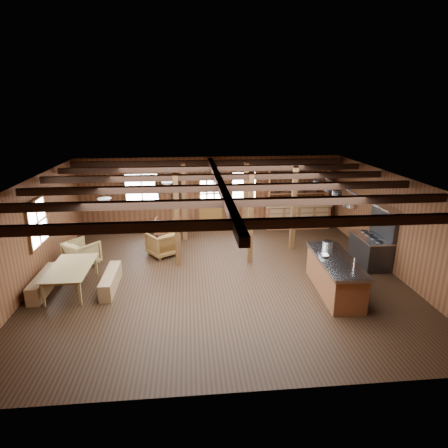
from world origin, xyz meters
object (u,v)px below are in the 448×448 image
Objects in this scene: kitchen_island at (335,275)px; dining_table at (73,278)px; armchair_b at (165,227)px; armchair_a at (163,244)px; armchair_c at (82,253)px; commercial_range at (372,245)px.

dining_table is at bearing 176.30° from kitchen_island.
dining_table is 4.72m from armchair_b.
kitchen_island is at bearing -96.05° from dining_table.
armchair_a reaches higher than armchair_b.
armchair_c is (-6.95, 2.38, -0.09)m from kitchen_island.
dining_table is at bearing 68.92° from armchair_b.
kitchen_island is 2.98× the size of armchair_c.
commercial_range reaches higher than kitchen_island.
kitchen_island reaches higher than dining_table.
armchair_c is at bearing 53.75° from armchair_b.
dining_table is (-6.76, 0.75, -0.15)m from kitchen_island.
armchair_c reaches higher than armchair_b.
kitchen_island reaches higher than armchair_c.
dining_table is 3.12m from armchair_a.
armchair_a reaches higher than armchair_c.
commercial_range is 2.18× the size of armchair_a.
armchair_c is at bearing 175.10° from commercial_range.
armchair_a is at bearing -44.14° from dining_table.
dining_table is (-8.55, -0.89, -0.29)m from commercial_range.
commercial_range reaches higher than armchair_a.
armchair_b is at bearing -26.57° from dining_table.
armchair_c is at bearing 6.97° from dining_table.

